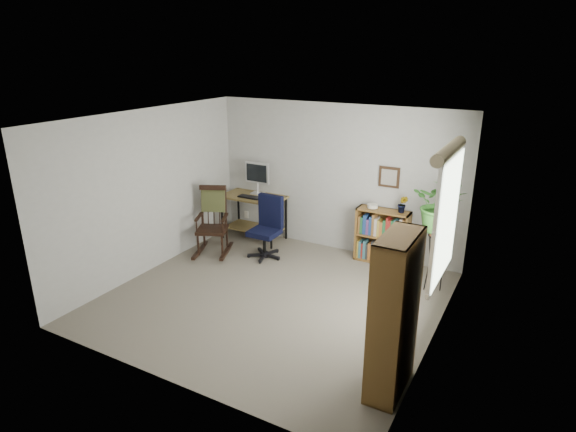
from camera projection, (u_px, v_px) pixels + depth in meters
The scene contains 18 objects.
floor at pixel (274, 298), 6.50m from camera, with size 4.20×4.00×0.00m, color slate.
ceiling at pixel (272, 119), 5.71m from camera, with size 4.20×4.00×0.00m, color white.
wall_back at pixel (336, 179), 7.76m from camera, with size 4.20×0.00×2.40m, color #B4B3AF.
wall_front at pixel (163, 275), 4.45m from camera, with size 4.20×0.00×2.40m, color #B4B3AF.
wall_left at pixel (150, 192), 7.06m from camera, with size 0.00×4.00×2.40m, color #B4B3AF.
wall_right at pixel (441, 245), 5.15m from camera, with size 0.00×4.00×2.40m, color #B4B3AF.
window at pixel (446, 218), 5.35m from camera, with size 0.12×1.20×1.50m, color white, non-canonical shape.
desk at pixel (254, 217), 8.41m from camera, with size 1.09×0.60×0.78m, color brown, non-canonical shape.
monitor at pixel (257, 178), 8.31m from camera, with size 0.46×0.16×0.56m, color silver, non-canonical shape.
keyboard at pixel (250, 197), 8.18m from camera, with size 0.40×0.15×0.03m, color black.
office_chair at pixel (264, 228), 7.61m from camera, with size 0.55×0.55×1.01m, color black, non-canonical shape.
rocking_chair at pixel (212, 221), 7.75m from camera, with size 0.58×0.97×1.12m, color black, non-canonical shape.
low_bookshelf at pixel (382, 236), 7.46m from camera, with size 0.82×0.27×0.86m, color brown, non-canonical shape.
tall_bookshelf at pixel (394, 316), 4.52m from camera, with size 0.30×0.71×1.63m, color brown, non-canonical shape.
plant_stand at pixel (434, 258), 6.62m from camera, with size 0.26×0.26×0.93m, color black, non-canonical shape.
spider_plant at pixel (443, 178), 6.25m from camera, with size 1.69×1.88×1.46m, color #306A25.
potted_plant_small at pixel (402, 209), 7.18m from camera, with size 0.13×0.24×0.11m, color #306A25.
framed_picture at pixel (389, 177), 7.29m from camera, with size 0.32×0.04×0.32m, color black, non-canonical shape.
Camera 1 is at (2.95, -4.97, 3.19)m, focal length 30.00 mm.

